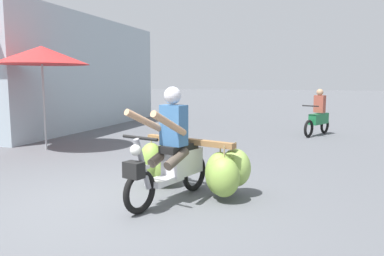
{
  "coord_description": "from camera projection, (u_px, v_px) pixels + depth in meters",
  "views": [
    {
      "loc": [
        2.59,
        -4.34,
        1.67
      ],
      "look_at": [
        0.73,
        1.36,
        0.9
      ],
      "focal_mm": 35.13,
      "sensor_mm": 36.0,
      "label": 1
    }
  ],
  "objects": [
    {
      "name": "ground_plane",
      "position": [
        110.0,
        204.0,
        5.1
      ],
      "size": [
        120.0,
        120.0,
        0.0
      ],
      "primitive_type": "plane",
      "color": "#56595E"
    },
    {
      "name": "motorbike_main_loaded",
      "position": [
        188.0,
        163.0,
        5.46
      ],
      "size": [
        1.89,
        1.92,
        1.58
      ],
      "color": "black",
      "rests_on": "ground"
    },
    {
      "name": "motorbike_distant_ahead_left",
      "position": [
        318.0,
        117.0,
        11.34
      ],
      "size": [
        0.82,
        1.5,
        1.4
      ],
      "color": "black",
      "rests_on": "ground"
    },
    {
      "name": "shopfront_building",
      "position": [
        47.0,
        74.0,
        13.69
      ],
      "size": [
        4.44,
        8.88,
        3.8
      ],
      "color": "#9EADB7",
      "rests_on": "ground"
    },
    {
      "name": "market_umbrella_near_shop",
      "position": [
        42.0,
        55.0,
        8.69
      ],
      "size": [
        2.16,
        2.16,
        2.45
      ],
      "color": "#99999E",
      "rests_on": "ground"
    }
  ]
}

